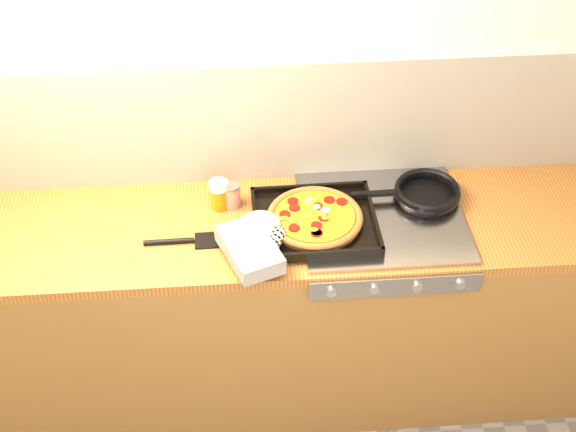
{
  "coord_description": "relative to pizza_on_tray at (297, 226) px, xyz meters",
  "views": [
    {
      "loc": [
        -0.07,
        -1.13,
        2.81
      ],
      "look_at": [
        0.1,
        1.08,
        0.95
      ],
      "focal_mm": 50.0,
      "sensor_mm": 36.0,
      "label": 1
    }
  ],
  "objects": [
    {
      "name": "tomato_can",
      "position": [
        -0.23,
        0.19,
        0.0
      ],
      "size": [
        0.07,
        0.07,
        0.1
      ],
      "color": "#A81A0D",
      "rests_on": "counter_run"
    },
    {
      "name": "wooden_spoon",
      "position": [
        0.08,
        0.25,
        -0.04
      ],
      "size": [
        0.3,
        0.07,
        0.02
      ],
      "color": "#A67D46",
      "rests_on": "counter_run"
    },
    {
      "name": "counter_run",
      "position": [
        -0.13,
        0.07,
        -0.5
      ],
      "size": [
        3.2,
        0.62,
        0.9
      ],
      "color": "brown",
      "rests_on": "ground"
    },
    {
      "name": "stovetop",
      "position": [
        0.32,
        0.07,
        -0.04
      ],
      "size": [
        0.6,
        0.56,
        0.02
      ],
      "primitive_type": "cube",
      "color": "gray",
      "rests_on": "counter_run"
    },
    {
      "name": "pizza_on_tray",
      "position": [
        0.0,
        0.0,
        0.0
      ],
      "size": [
        0.59,
        0.51,
        0.08
      ],
      "color": "black",
      "rests_on": "stovetop"
    },
    {
      "name": "juice_glass",
      "position": [
        -0.27,
        0.18,
        0.01
      ],
      "size": [
        0.07,
        0.07,
        0.12
      ],
      "color": "orange",
      "rests_on": "counter_run"
    },
    {
      "name": "frying_pan",
      "position": [
        0.5,
        0.16,
        -0.01
      ],
      "size": [
        0.42,
        0.26,
        0.04
      ],
      "color": "black",
      "rests_on": "stovetop"
    },
    {
      "name": "black_spatula",
      "position": [
        -0.4,
        -0.01,
        -0.04
      ],
      "size": [
        0.28,
        0.09,
        0.02
      ],
      "color": "black",
      "rests_on": "counter_run"
    },
    {
      "name": "room_shell",
      "position": [
        -0.13,
        0.36,
        0.2
      ],
      "size": [
        3.2,
        3.2,
        3.2
      ],
      "color": "white",
      "rests_on": "ground"
    }
  ]
}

